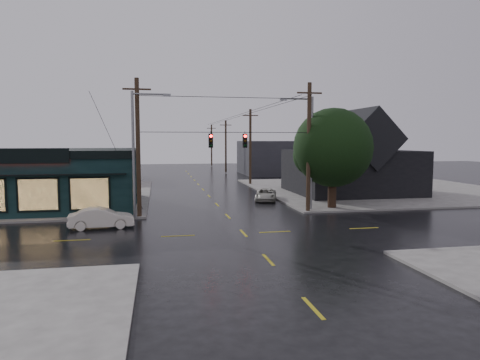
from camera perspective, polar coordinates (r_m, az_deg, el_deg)
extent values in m
plane|color=black|center=(26.48, 0.48, -7.11)|extent=(160.00, 160.00, 0.00)
cube|color=#605D5A|center=(48.07, -28.87, -2.08)|extent=(28.00, 28.00, 0.15)
cube|color=#605D5A|center=(52.14, 17.97, -1.15)|extent=(28.00, 28.00, 0.15)
cube|color=black|center=(39.76, -25.26, -0.18)|extent=(16.00, 12.00, 4.20)
cube|color=black|center=(39.63, -25.39, 3.28)|extent=(16.30, 12.30, 0.60)
cube|color=#FF1E14|center=(33.75, -27.97, 2.83)|extent=(7.00, 0.16, 0.90)
cube|color=black|center=(47.00, 14.47, 1.11)|extent=(12.00, 11.00, 4.50)
cylinder|color=black|center=(36.20, 12.19, -0.84)|extent=(0.70, 0.70, 3.49)
sphere|color=black|center=(36.01, 12.29, 4.24)|extent=(6.51, 6.51, 6.51)
cylinder|color=black|center=(32.27, -1.80, 6.38)|extent=(13.00, 0.04, 0.04)
cube|color=#3A2D2A|center=(66.05, -18.62, 1.98)|extent=(12.00, 10.00, 4.40)
cube|color=#29292E|center=(73.51, 5.81, 3.01)|extent=(14.00, 12.00, 5.60)
imported|color=silver|center=(29.22, -17.99, -4.85)|extent=(4.20, 1.78, 1.35)
imported|color=#B3B1A5|center=(40.54, 3.47, -1.97)|extent=(2.98, 4.46, 1.14)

